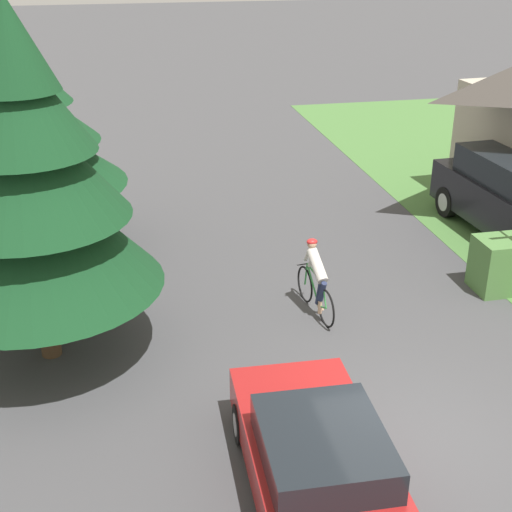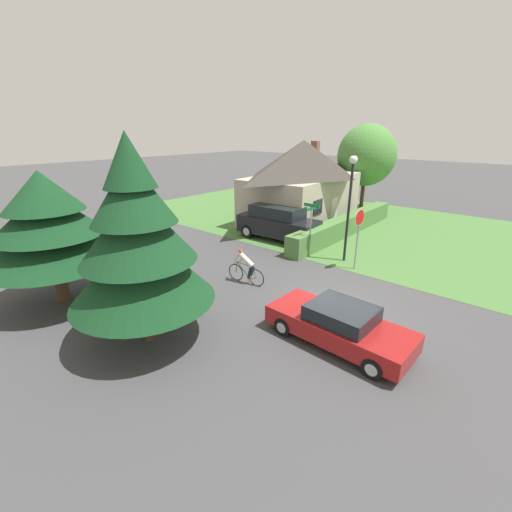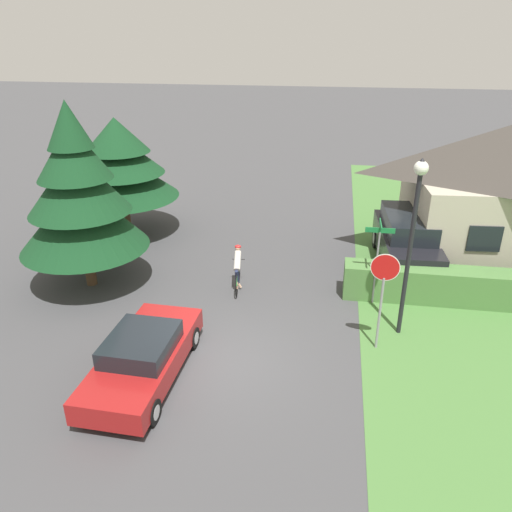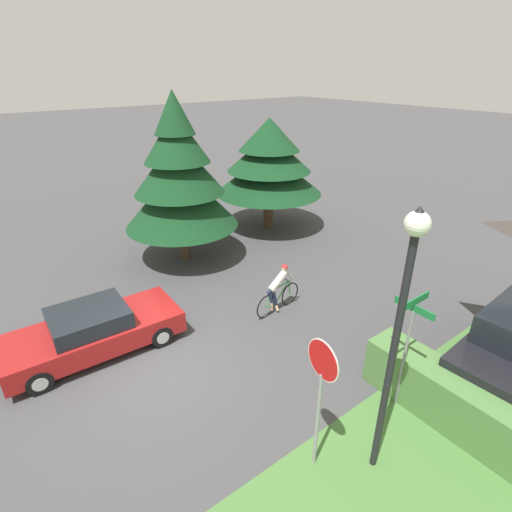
% 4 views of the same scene
% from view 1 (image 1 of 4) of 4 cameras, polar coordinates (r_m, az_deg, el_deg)
% --- Properties ---
extents(ground_plane, '(140.00, 140.00, 0.00)m').
position_cam_1_polar(ground_plane, '(11.37, 12.41, -14.27)').
color(ground_plane, '#424244').
extents(sedan_left_lane, '(1.95, 4.49, 1.29)m').
position_cam_1_polar(sedan_left_lane, '(9.73, 5.21, -16.66)').
color(sedan_left_lane, maroon).
rests_on(sedan_left_lane, ground).
extents(cyclist, '(0.44, 1.84, 1.52)m').
position_cam_1_polar(cyclist, '(14.13, 4.83, -1.93)').
color(cyclist, black).
rests_on(cyclist, ground).
extents(conifer_tall_near, '(4.23, 4.23, 6.24)m').
position_cam_1_polar(conifer_tall_near, '(12.22, -17.77, 5.59)').
color(conifer_tall_near, '#4C3823').
rests_on(conifer_tall_near, ground).
extents(conifer_tall_far, '(4.79, 4.79, 4.95)m').
position_cam_1_polar(conifer_tall_far, '(16.92, -18.79, 9.86)').
color(conifer_tall_far, '#4C3823').
rests_on(conifer_tall_far, ground).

